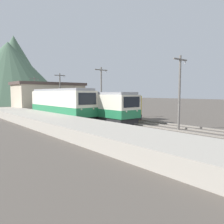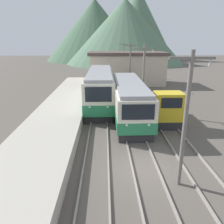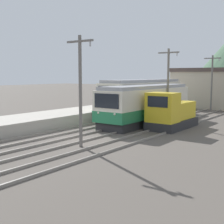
# 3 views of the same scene
# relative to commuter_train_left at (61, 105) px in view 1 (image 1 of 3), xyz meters

# --- Properties ---
(ground_plane) EXTENTS (200.00, 200.00, 0.00)m
(ground_plane) POSITION_rel_commuter_train_left_xyz_m (2.60, -13.15, -1.79)
(ground_plane) COLOR #564F47
(platform_left) EXTENTS (4.50, 54.00, 0.95)m
(platform_left) POSITION_rel_commuter_train_left_xyz_m (-3.65, -13.15, -1.32)
(platform_left) COLOR #ADA599
(platform_left) RESTS_ON ground
(track_left) EXTENTS (1.54, 60.00, 0.14)m
(track_left) POSITION_rel_commuter_train_left_xyz_m (-0.00, -13.15, -1.72)
(track_left) COLOR gray
(track_left) RESTS_ON ground
(track_center) EXTENTS (1.54, 60.00, 0.14)m
(track_center) POSITION_rel_commuter_train_left_xyz_m (2.80, -13.15, -1.72)
(track_center) COLOR gray
(track_center) RESTS_ON ground
(track_right) EXTENTS (1.54, 60.00, 0.14)m
(track_right) POSITION_rel_commuter_train_left_xyz_m (5.80, -13.15, -1.72)
(track_right) COLOR gray
(track_right) RESTS_ON ground
(commuter_train_left) EXTENTS (2.84, 12.57, 3.88)m
(commuter_train_left) POSITION_rel_commuter_train_left_xyz_m (0.00, 0.00, 0.00)
(commuter_train_left) COLOR #28282B
(commuter_train_left) RESTS_ON ground
(commuter_train_center) EXTENTS (2.84, 12.02, 3.44)m
(commuter_train_center) POSITION_rel_commuter_train_left_xyz_m (2.80, -4.18, -0.18)
(commuter_train_center) COLOR #28282B
(commuter_train_center) RESTS_ON ground
(shunting_locomotive) EXTENTS (2.40, 5.31, 3.00)m
(shunting_locomotive) POSITION_rel_commuter_train_left_xyz_m (5.80, -5.38, -0.59)
(shunting_locomotive) COLOR #28282B
(shunting_locomotive) RESTS_ON ground
(catenary_mast_near) EXTENTS (2.00, 0.20, 6.68)m
(catenary_mast_near) POSITION_rel_commuter_train_left_xyz_m (4.31, -14.65, 1.86)
(catenary_mast_near) COLOR slate
(catenary_mast_near) RESTS_ON ground
(catenary_mast_mid) EXTENTS (2.00, 0.20, 6.68)m
(catenary_mast_mid) POSITION_rel_commuter_train_left_xyz_m (4.31, -3.00, 1.86)
(catenary_mast_mid) COLOR slate
(catenary_mast_mid) RESTS_ON ground
(catenary_mast_far) EXTENTS (2.00, 0.20, 6.68)m
(catenary_mast_far) POSITION_rel_commuter_train_left_xyz_m (4.31, 8.66, 1.86)
(catenary_mast_far) COLOR slate
(catenary_mast_far) RESTS_ON ground
(catenary_mast_distant) EXTENTS (2.00, 0.20, 6.68)m
(catenary_mast_distant) POSITION_rel_commuter_train_left_xyz_m (4.31, 20.31, 1.86)
(catenary_mast_distant) COLOR slate
(catenary_mast_distant) RESTS_ON ground
(station_building) EXTENTS (12.60, 6.30, 5.25)m
(station_building) POSITION_rel_commuter_train_left_xyz_m (4.25, 12.85, 0.86)
(station_building) COLOR beige
(station_building) RESTS_ON ground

